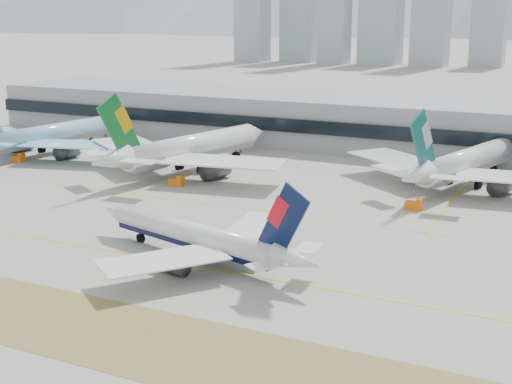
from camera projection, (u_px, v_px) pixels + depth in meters
The scene contains 9 objects.
ground at pixel (216, 258), 123.14m from camera, with size 3000.00×3000.00×0.00m, color gray.
taxiing_airliner at pixel (201, 238), 120.76m from camera, with size 49.58×42.34×16.92m.
widebody_korean at pixel (46, 136), 209.83m from camera, with size 58.21×57.40×20.92m.
widebody_eva at pixel (187, 149), 186.62m from camera, with size 63.72×63.36×23.24m.
widebody_cathay at pixel (463, 164), 171.02m from camera, with size 58.48×58.41×21.57m.
terminal at pixel (395, 123), 221.29m from camera, with size 280.00×43.10×15.00m.
gse_b at pixel (177, 182), 173.42m from camera, with size 3.55×2.00×2.60m.
gse_c at pixel (414, 205), 152.33m from camera, with size 3.55×2.00×2.60m.
gse_a at pixel (19, 158), 200.84m from camera, with size 3.55×2.00×2.60m.
Camera 1 is at (57.31, -101.65, 41.54)m, focal length 50.00 mm.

